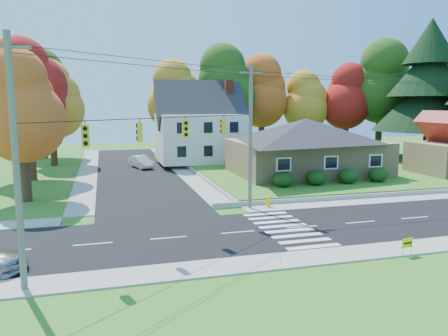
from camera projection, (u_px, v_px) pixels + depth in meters
name	position (u px, v px, depth m)	size (l,w,h in m)	color
ground	(302.00, 227.00, 26.12)	(120.00, 120.00, 0.00)	#3D7923
road_main	(302.00, 227.00, 26.12)	(90.00, 8.00, 0.02)	black
road_cross	(135.00, 170.00, 48.79)	(8.00, 44.00, 0.02)	black
sidewalk_north	(271.00, 208.00, 30.88)	(90.00, 2.00, 0.08)	#9C9A90
sidewalk_south	(346.00, 254.00, 21.35)	(90.00, 2.00, 0.08)	#9C9A90
lawn	(326.00, 166.00, 49.54)	(30.00, 30.00, 0.50)	#3D7923
ranch_house	(306.00, 145.00, 43.01)	(14.60, 10.60, 5.40)	tan
colonial_house	(201.00, 127.00, 52.15)	(10.40, 8.40, 9.60)	silver
hedge_row	(332.00, 177.00, 37.28)	(10.70, 1.70, 1.27)	#163A10
traffic_infrastructure	(292.00, 140.00, 26.62)	(38.10, 10.66, 10.00)	#666059
tree_lot_0	(175.00, 96.00, 56.78)	(6.72, 6.72, 12.51)	#3F2A19
tree_lot_1	(222.00, 86.00, 57.22)	(7.84, 7.84, 14.60)	#3F2A19
tree_lot_2	(262.00, 92.00, 59.86)	(7.28, 7.28, 13.56)	#3F2A19
tree_lot_3	(305.00, 101.00, 60.69)	(6.16, 6.16, 11.47)	#3F2A19
tree_lot_4	(347.00, 97.00, 61.22)	(6.72, 6.72, 12.51)	#3F2A19
tree_lot_5	(381.00, 82.00, 60.09)	(8.40, 8.40, 15.64)	#3F2A19
conifer_east_a	(428.00, 86.00, 52.85)	(12.80, 12.80, 16.96)	#3F2A19
tree_west_0	(21.00, 106.00, 32.01)	(6.16, 6.16, 11.47)	#3F2A19
tree_west_1	(27.00, 91.00, 41.09)	(7.28, 7.28, 13.56)	#3F2A19
tree_west_2	(51.00, 99.00, 50.98)	(6.72, 6.72, 12.51)	#3F2A19
tree_west_3	(41.00, 90.00, 57.89)	(7.84, 7.84, 14.60)	#3F2A19
white_car	(141.00, 162.00, 49.87)	(1.49, 4.28, 1.41)	silver
fire_hydrant	(268.00, 202.00, 30.95)	(0.48, 0.37, 0.84)	yellow
yard_sign	(407.00, 243.00, 21.19)	(0.68, 0.15, 0.86)	black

